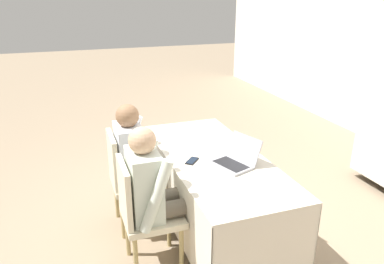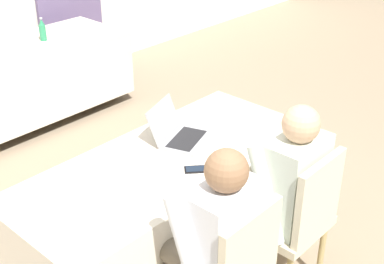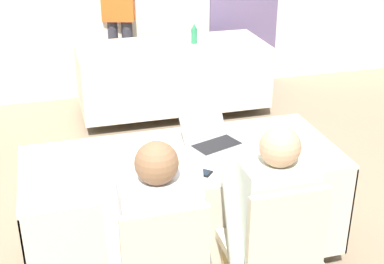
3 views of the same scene
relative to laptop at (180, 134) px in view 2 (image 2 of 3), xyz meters
The scene contains 11 objects.
ground_plane 0.81m from the laptop, 156.26° to the right, with size 24.00×24.00×0.00m, color gray.
conference_table_near 0.32m from the laptop, 156.26° to the right, with size 1.89×0.80×0.73m.
conference_table_far 2.27m from the laptop, 82.57° to the left, with size 1.89×0.80×0.73m.
laptop is the anchor object (origin of this frame).
cell_phone 0.36m from the laptop, 119.90° to the right, with size 0.16×0.15×0.01m.
paper_beside_laptop 0.80m from the laptop, 161.18° to the right, with size 0.32×0.36×0.00m.
paper_centre_table 0.47m from the laptop, ahead, with size 0.31×0.35×0.00m.
water_bottle 2.30m from the laptop, 76.88° to the left, with size 0.06×0.06×0.21m.
chair_near_right 0.85m from the laptop, 84.04° to the right, with size 0.44×0.44×0.92m.
person_checkered_shirt 0.87m from the laptop, 126.24° to the right, with size 0.50×0.52×1.18m.
person_white_shirt 0.71m from the laptop, 83.15° to the right, with size 0.50×0.52×1.18m.
Camera 2 is at (-1.84, -1.89, 2.32)m, focal length 50.00 mm.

